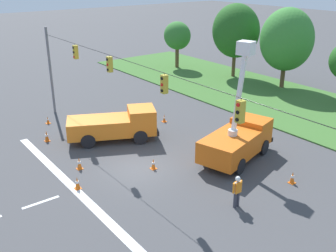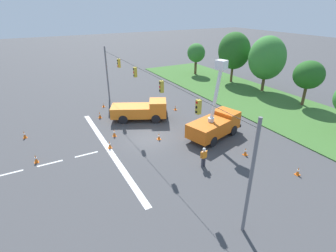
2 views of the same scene
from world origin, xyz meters
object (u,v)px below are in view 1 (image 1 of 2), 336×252
Objects in this scene: utility_truck_support_near at (116,125)px; traffic_cone_far_right at (48,120)px; tree_centre at (287,40)px; traffic_cone_centre_line at (79,163)px; traffic_cone_foreground_right at (164,118)px; tree_far_west at (177,36)px; traffic_cone_lane_edge_b at (77,183)px; utility_truck_bucket_lift at (238,138)px; traffic_cone_foreground_left at (292,178)px; road_worker at (237,190)px; traffic_cone_near_bucket at (153,164)px; traffic_cone_far_left at (47,136)px; tree_west at (236,31)px.

traffic_cone_far_right is at bearing -155.96° from utility_truck_support_near.
tree_centre is 1.21× the size of utility_truck_support_near.
traffic_cone_foreground_right is at bearing 110.14° from traffic_cone_centre_line.
tree_far_west reaches higher than traffic_cone_far_right.
traffic_cone_lane_edge_b is at bearing -48.30° from utility_truck_support_near.
traffic_cone_far_right is (-13.41, -7.40, -1.12)m from utility_truck_bucket_lift.
traffic_cone_far_right is at bearing -156.64° from traffic_cone_foreground_left.
tree_far_west is 19.05m from traffic_cone_foreground_right.
traffic_cone_near_bucket is (-5.98, -1.01, -0.66)m from road_worker.
tree_far_west is at bearing 154.67° from traffic_cone_foreground_left.
traffic_cone_lane_edge_b is 0.95× the size of traffic_cone_centre_line.
traffic_cone_far_left is at bearing -124.09° from utility_truck_support_near.
traffic_cone_foreground_left is at bearing -0.01° from traffic_cone_foreground_right.
tree_west is 26.97m from road_worker.
road_worker reaches higher than traffic_cone_near_bucket.
tree_west is 24.21m from traffic_cone_near_bucket.
road_worker is 2.29× the size of traffic_cone_centre_line.
road_worker is at bearing -46.63° from utility_truck_bucket_lift.
traffic_cone_foreground_right is (-12.27, 0.00, -0.07)m from traffic_cone_foreground_left.
tree_centre reaches higher than traffic_cone_centre_line.
traffic_cone_near_bucket is (5.27, -0.45, -0.83)m from utility_truck_support_near.
utility_truck_bucket_lift reaches higher than tree_far_west.
utility_truck_bucket_lift reaches higher than road_worker.
tree_far_west is 29.90m from traffic_cone_lane_edge_b.
tree_west reaches higher than tree_centre.
traffic_cone_foreground_right is (-8.10, 0.20, -1.11)m from utility_truck_bucket_lift.
traffic_cone_centre_line is (-8.99, -8.96, 0.02)m from traffic_cone_foreground_left.
traffic_cone_foreground_right reaches higher than traffic_cone_far_right.
road_worker is 2.22× the size of traffic_cone_far_left.
traffic_cone_foreground_left is (0.26, 4.33, -0.64)m from road_worker.
utility_truck_bucket_lift is 9.72× the size of traffic_cone_centre_line.
utility_truck_support_near reaches higher than road_worker.
utility_truck_support_near is 6.70m from traffic_cone_far_right.
tree_far_west is at bearing 138.37° from traffic_cone_foreground_right.
traffic_cone_lane_edge_b is at bearing -8.55° from traffic_cone_far_left.
tree_far_west is 22.90m from utility_truck_support_near.
utility_truck_bucket_lift is 10.30m from traffic_cone_lane_edge_b.
traffic_cone_near_bucket is at bearing 24.31° from traffic_cone_far_left.
tree_west reaches higher than traffic_cone_centre_line.
traffic_cone_far_right is at bearing -101.97° from tree_centre.
tree_centre is at bearing 98.63° from traffic_cone_centre_line.
traffic_cone_centre_line is at bearing -152.05° from road_worker.
road_worker is 4.38m from traffic_cone_foreground_left.
traffic_cone_foreground_right is (6.61, -14.73, -4.88)m from tree_west.
utility_truck_support_near is 10.97× the size of traffic_cone_foreground_right.
traffic_cone_centre_line reaches higher than traffic_cone_lane_edge_b.
tree_centre is 18.19m from utility_truck_bucket_lift.
traffic_cone_near_bucket is at bearing -170.42° from road_worker.
tree_west reaches higher than traffic_cone_far_right.
traffic_cone_far_right is at bearing -168.75° from traffic_cone_near_bucket.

